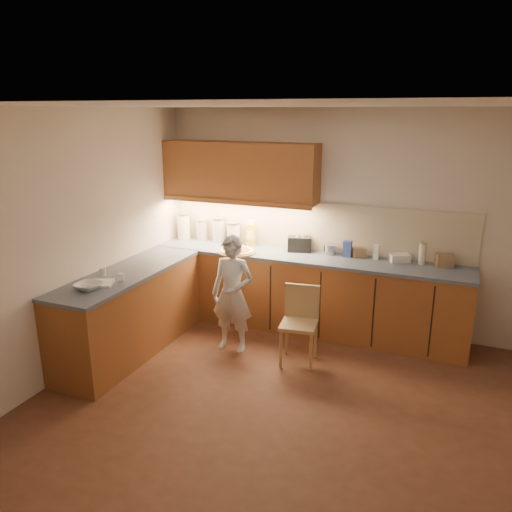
{
  "coord_description": "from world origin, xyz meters",
  "views": [
    {
      "loc": [
        1.24,
        -3.73,
        2.56
      ],
      "look_at": [
        -0.8,
        1.2,
        1.0
      ],
      "focal_mm": 35.0,
      "sensor_mm": 36.0,
      "label": 1
    }
  ],
  "objects_px": {
    "child": "(233,294)",
    "toaster": "(300,244)",
    "wooden_chair": "(300,318)",
    "oil_jug": "(251,234)",
    "pizza_on_board": "(237,251)"
  },
  "relations": [
    {
      "from": "pizza_on_board",
      "to": "child",
      "type": "xyz_separation_m",
      "value": [
        0.24,
        -0.64,
        -0.29
      ]
    },
    {
      "from": "pizza_on_board",
      "to": "child",
      "type": "bearing_deg",
      "value": -69.75
    },
    {
      "from": "toaster",
      "to": "wooden_chair",
      "type": "bearing_deg",
      "value": -86.26
    },
    {
      "from": "pizza_on_board",
      "to": "oil_jug",
      "type": "distance_m",
      "value": 0.42
    },
    {
      "from": "wooden_chair",
      "to": "toaster",
      "type": "distance_m",
      "value": 1.14
    },
    {
      "from": "wooden_chair",
      "to": "oil_jug",
      "type": "height_order",
      "value": "oil_jug"
    },
    {
      "from": "oil_jug",
      "to": "child",
      "type": "bearing_deg",
      "value": -78.03
    },
    {
      "from": "child",
      "to": "toaster",
      "type": "distance_m",
      "value": 1.14
    },
    {
      "from": "child",
      "to": "oil_jug",
      "type": "distance_m",
      "value": 1.14
    },
    {
      "from": "child",
      "to": "oil_jug",
      "type": "bearing_deg",
      "value": 101.1
    },
    {
      "from": "pizza_on_board",
      "to": "toaster",
      "type": "xyz_separation_m",
      "value": [
        0.67,
        0.35,
        0.07
      ]
    },
    {
      "from": "child",
      "to": "toaster",
      "type": "xyz_separation_m",
      "value": [
        0.44,
        0.99,
        0.36
      ]
    },
    {
      "from": "pizza_on_board",
      "to": "child",
      "type": "height_order",
      "value": "child"
    },
    {
      "from": "child",
      "to": "wooden_chair",
      "type": "xyz_separation_m",
      "value": [
        0.76,
        0.04,
        -0.18
      ]
    },
    {
      "from": "wooden_chair",
      "to": "toaster",
      "type": "bearing_deg",
      "value": 101.16
    }
  ]
}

